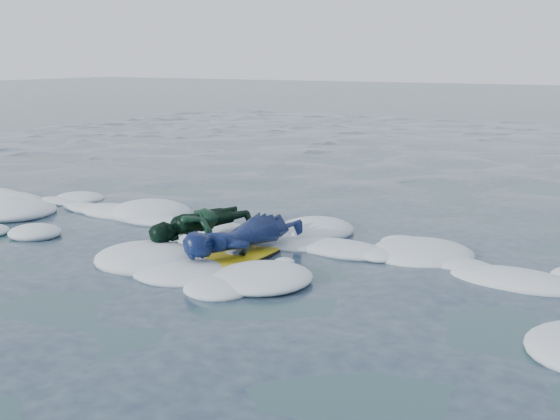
% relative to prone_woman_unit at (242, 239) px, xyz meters
% --- Properties ---
extents(ground, '(120.00, 120.00, 0.00)m').
position_rel_prone_woman_unit_xyz_m(ground, '(0.10, -0.60, -0.24)').
color(ground, '#173037').
rests_on(ground, ground).
extents(foam_band, '(12.00, 3.10, 0.30)m').
position_rel_prone_woman_unit_xyz_m(foam_band, '(0.10, 0.43, -0.24)').
color(foam_band, silver).
rests_on(foam_band, ground).
extents(prone_woman_unit, '(0.92, 1.89, 0.47)m').
position_rel_prone_woman_unit_xyz_m(prone_woman_unit, '(0.00, 0.00, 0.00)').
color(prone_woman_unit, black).
rests_on(prone_woman_unit, ground).
extents(prone_child_unit, '(1.12, 1.49, 0.53)m').
position_rel_prone_woman_unit_xyz_m(prone_child_unit, '(-0.63, 0.02, 0.03)').
color(prone_child_unit, black).
rests_on(prone_child_unit, ground).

